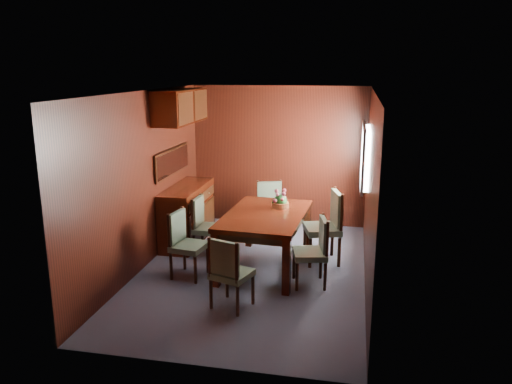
% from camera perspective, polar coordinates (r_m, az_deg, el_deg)
% --- Properties ---
extents(ground, '(4.50, 4.50, 0.00)m').
position_cam_1_polar(ground, '(6.87, -0.45, -9.07)').
color(ground, '#3A3F50').
rests_on(ground, ground).
extents(room_shell, '(3.06, 4.52, 2.41)m').
position_cam_1_polar(room_shell, '(6.74, -0.77, 4.96)').
color(room_shell, black).
rests_on(room_shell, ground).
extents(sideboard, '(0.48, 1.40, 0.90)m').
position_cam_1_polar(sideboard, '(7.94, -7.83, -2.50)').
color(sideboard, black).
rests_on(sideboard, ground).
extents(dining_table, '(1.14, 1.72, 0.78)m').
position_cam_1_polar(dining_table, '(6.78, 1.10, -3.34)').
color(dining_table, black).
rests_on(dining_table, ground).
extents(chair_left_near, '(0.46, 0.48, 0.90)m').
position_cam_1_polar(chair_left_near, '(6.63, -8.20, -5.47)').
color(chair_left_near, black).
rests_on(chair_left_near, ground).
extents(chair_left_far, '(0.42, 0.43, 0.89)m').
position_cam_1_polar(chair_left_far, '(7.30, -5.88, -3.57)').
color(chair_left_far, black).
rests_on(chair_left_far, ground).
extents(chair_right_near, '(0.49, 0.50, 0.89)m').
position_cam_1_polar(chair_right_near, '(6.35, 6.79, -6.33)').
color(chair_right_near, black).
rests_on(chair_right_near, ground).
extents(chair_right_far, '(0.59, 0.61, 1.04)m').
position_cam_1_polar(chair_right_far, '(7.09, 8.22, -3.47)').
color(chair_right_far, black).
rests_on(chair_right_far, ground).
extents(chair_head, '(0.52, 0.50, 0.87)m').
position_cam_1_polar(chair_head, '(5.70, -3.15, -8.84)').
color(chair_head, black).
rests_on(chair_head, ground).
extents(chair_foot, '(0.54, 0.53, 0.91)m').
position_cam_1_polar(chair_foot, '(8.11, 1.63, -1.62)').
color(chair_foot, black).
rests_on(chair_foot, ground).
extents(flower_centerpiece, '(0.26, 0.26, 0.26)m').
position_cam_1_polar(flower_centerpiece, '(7.01, 2.80, -0.78)').
color(flower_centerpiece, '#C9733D').
rests_on(flower_centerpiece, dining_table).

